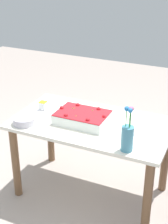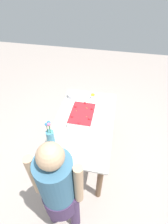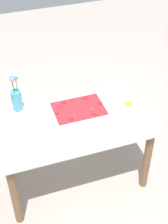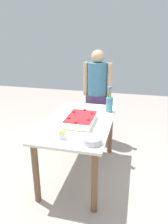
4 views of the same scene
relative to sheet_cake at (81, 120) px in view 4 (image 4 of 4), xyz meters
name	(u,v)px [view 4 (image 4 of 4)]	position (x,y,z in m)	size (l,w,h in m)	color
ground_plane	(80,172)	(-0.07, -0.04, -0.78)	(8.00, 8.00, 0.00)	#AB9D94
dining_table	(79,130)	(-0.07, -0.04, -0.17)	(1.35, 0.78, 0.73)	white
sheet_cake	(81,120)	(0.00, 0.00, 0.00)	(0.44, 0.31, 0.12)	white
serving_plate_with_slice	(63,137)	(0.43, -0.08, -0.03)	(0.21, 0.21, 0.08)	white
cake_knife	(95,108)	(-0.55, 0.06, -0.05)	(0.19, 0.02, 0.00)	silver
flower_vase	(109,103)	(-0.48, 0.27, 0.07)	(0.09, 0.09, 0.35)	teal
fruit_bowl	(92,140)	(0.44, 0.23, -0.02)	(0.19, 0.19, 0.06)	silver
person_standing	(97,91)	(-1.05, 0.00, 0.07)	(0.31, 0.45, 1.49)	#49335A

